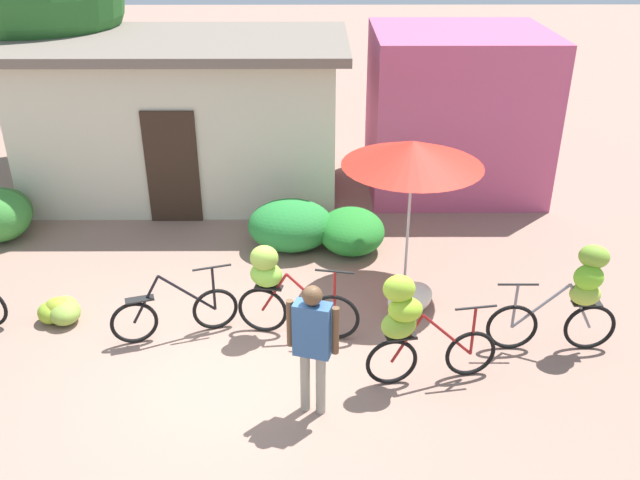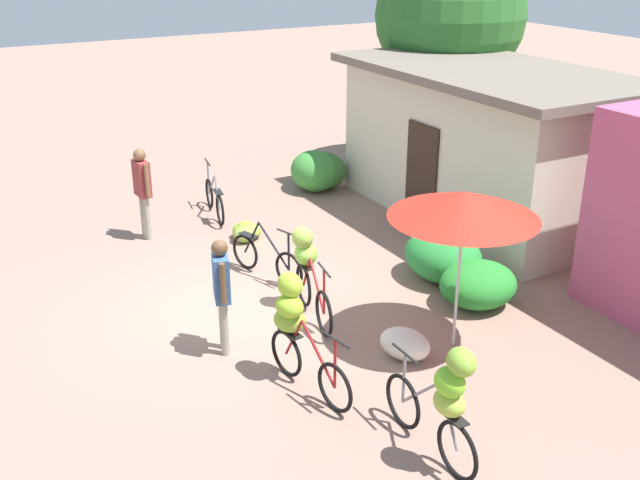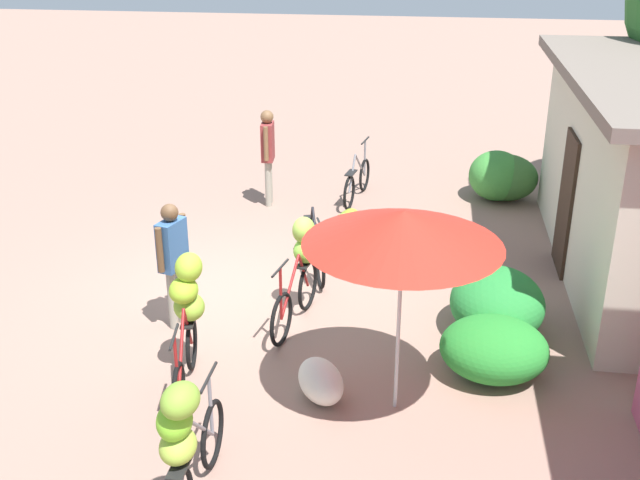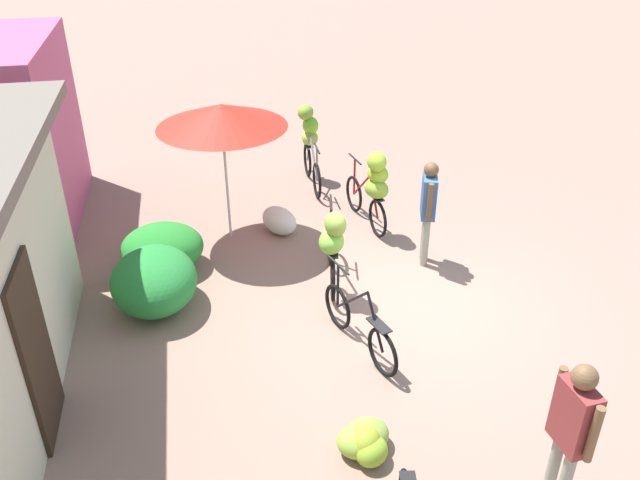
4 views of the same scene
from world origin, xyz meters
TOP-DOWN VIEW (x-y plane):
  - ground_plane at (0.00, 0.00)m, footprint 60.00×60.00m
  - hedge_bush_front_left at (-4.35, 3.76)m, footprint 1.06×1.15m
  - hedge_bush_front_right at (-4.35, 3.60)m, footprint 1.15×1.00m
  - hedge_bush_mid at (0.56, 3.29)m, footprint 1.39×1.15m
  - hedge_bush_by_door at (1.54, 3.20)m, footprint 1.07×1.21m
  - market_umbrella at (2.29, 2.15)m, footprint 1.96×1.96m
  - bicycle_leftmost at (-3.94, 1.12)m, footprint 1.63×0.34m
  - bicycle_near_pile at (-0.86, 0.81)m, footprint 1.59×0.55m
  - bicycle_center_loaded at (0.48, 0.86)m, footprint 1.60×0.50m
  - bicycle_by_shop at (2.04, -0.15)m, footprint 1.58×0.50m
  - bicycle_rightmost at (4.17, 0.49)m, footprint 1.64×0.42m
  - banana_pile_on_ground at (-2.51, 1.16)m, footprint 0.73×0.69m
  - produce_sack at (2.27, 1.35)m, footprint 0.83×0.74m
  - person_vendor at (0.93, -0.66)m, footprint 0.56×0.31m
  - person_bystander at (-3.48, -0.40)m, footprint 0.58×0.24m

SIDE VIEW (x-z plane):
  - ground_plane at x=0.00m, z-range 0.00..0.00m
  - banana_pile_on_ground at x=-2.51m, z-range -0.02..0.33m
  - produce_sack at x=2.27m, z-range 0.00..0.44m
  - hedge_bush_by_door at x=1.54m, z-range 0.00..0.68m
  - bicycle_near_pile at x=-0.86m, z-range -0.13..0.82m
  - bicycle_leftmost at x=-3.94m, z-range -0.15..0.83m
  - hedge_bush_mid at x=0.56m, z-range 0.00..0.81m
  - hedge_bush_front_left at x=-4.35m, z-range 0.00..0.82m
  - hedge_bush_front_right at x=-4.35m, z-range 0.00..0.88m
  - bicycle_center_loaded at x=0.48m, z-range 0.10..1.40m
  - bicycle_rightmost at x=4.17m, z-range 0.11..1.57m
  - bicycle_by_shop at x=2.04m, z-range 0.12..1.56m
  - person_vendor at x=0.93m, z-range 0.18..1.81m
  - person_bystander at x=-3.48m, z-range 0.19..1.90m
  - market_umbrella at x=2.29m, z-range 0.93..3.16m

